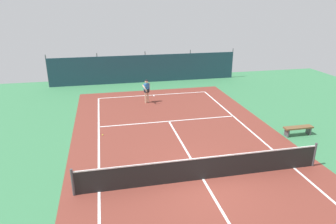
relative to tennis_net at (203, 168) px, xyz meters
The scene contains 7 objects.
ground_plane 0.51m from the tennis_net, ahead, with size 36.00×36.00×0.00m, color #387A4C.
court_surface 0.51m from the tennis_net, ahead, with size 11.02×26.60×0.01m.
tennis_net is the anchor object (origin of this frame).
back_fence 16.45m from the tennis_net, 90.00° to the left, with size 16.30×0.98×2.70m.
tennis_player 10.24m from the tennis_net, 94.27° to the left, with size 0.56×0.83×1.64m.
tennis_ball_near_player 6.52m from the tennis_net, 126.93° to the left, with size 0.07×0.07×0.07m, color #CCDB33.
courtside_bench 6.99m from the tennis_net, 25.52° to the left, with size 1.60×0.40×0.49m.
Camera 1 is at (-3.62, -10.01, 6.78)m, focal length 32.42 mm.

